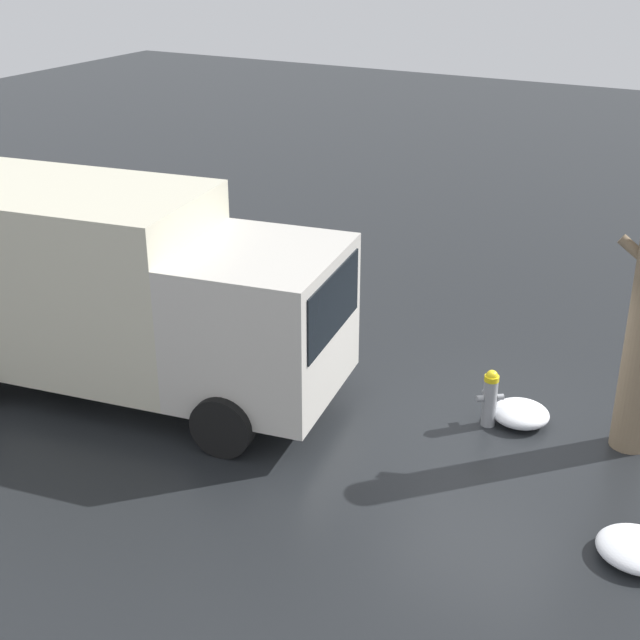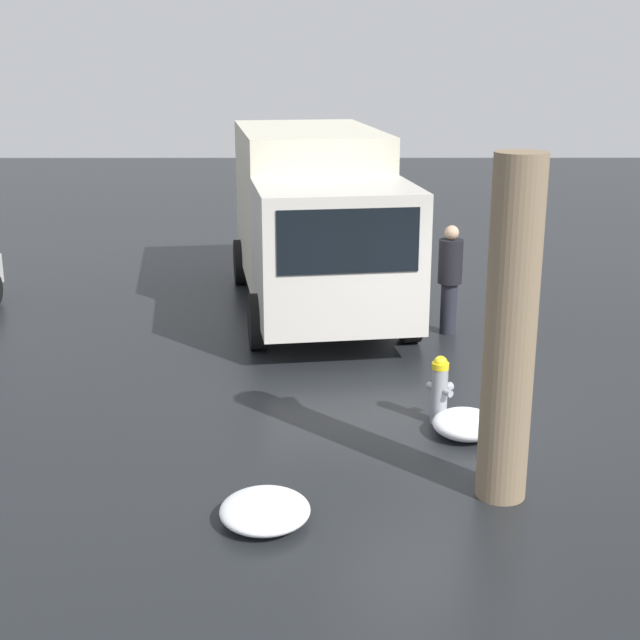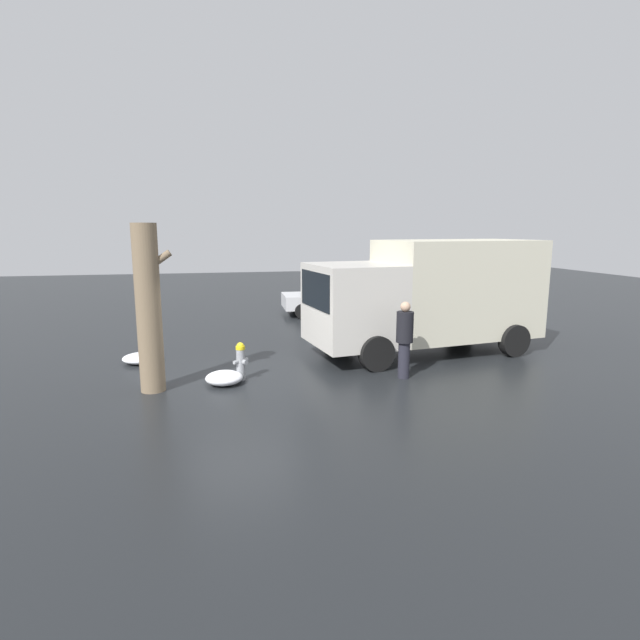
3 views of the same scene
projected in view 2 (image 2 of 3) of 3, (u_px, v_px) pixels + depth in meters
name	position (u px, v px, depth m)	size (l,w,h in m)	color
ground_plane	(438.00, 423.00, 11.40)	(60.00, 60.00, 0.00)	black
fire_hydrant	(440.00, 389.00, 11.27)	(0.38, 0.35, 0.90)	gray
tree_trunk	(510.00, 332.00, 9.02)	(0.81, 0.53, 3.64)	#7F6B51
delivery_truck	(315.00, 216.00, 16.09)	(6.83, 3.47, 3.20)	beige
pedestrian	(450.00, 275.00, 14.76)	(0.40, 0.40, 1.84)	#23232D
snow_pile_by_hydrant	(265.00, 510.00, 8.95)	(0.98, 0.92, 0.26)	white
snow_pile_curbside	(466.00, 424.00, 10.97)	(0.85, 0.82, 0.31)	white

